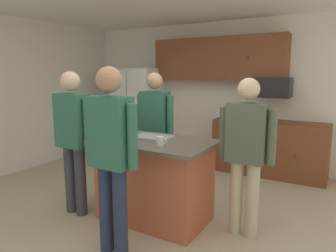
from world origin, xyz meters
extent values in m
plane|color=#B7A88E|center=(0.00, 0.00, 0.00)|extent=(7.04, 7.04, 0.00)
cube|color=white|center=(0.00, 2.80, 1.30)|extent=(6.40, 0.10, 2.60)
cube|color=brown|center=(-0.40, 2.60, 1.92)|extent=(2.40, 0.35, 0.75)
sphere|color=#4C3823|center=(0.20, 2.41, 1.93)|extent=(0.04, 0.04, 0.04)
cube|color=brown|center=(0.60, 2.48, 0.45)|extent=(1.80, 0.60, 0.90)
sphere|color=#4C3823|center=(1.05, 2.17, 0.45)|extent=(0.04, 0.04, 0.04)
cube|color=white|center=(-2.00, 2.40, 0.89)|extent=(0.91, 0.70, 1.78)
cube|color=white|center=(-2.23, 2.03, 0.89)|extent=(0.43, 0.04, 1.70)
cube|color=white|center=(-1.77, 2.03, 0.89)|extent=(0.43, 0.04, 1.70)
cylinder|color=#B2B2B7|center=(-2.00, 2.00, 0.98)|extent=(0.02, 0.02, 0.35)
cube|color=black|center=(0.60, 2.50, 1.45)|extent=(0.56, 0.40, 0.32)
cube|color=#AD5638|center=(-0.16, 0.15, 0.45)|extent=(1.18, 0.71, 0.89)
cube|color=#60564C|center=(-0.16, 0.15, 0.91)|extent=(1.32, 0.85, 0.04)
cylinder|color=#4C5166|center=(-0.69, 0.85, 0.41)|extent=(0.13, 0.13, 0.82)
cylinder|color=#4C5166|center=(-0.52, 0.85, 0.41)|extent=(0.13, 0.13, 0.82)
cube|color=#2D6651|center=(-0.60, 0.85, 1.12)|extent=(0.38, 0.22, 0.61)
sphere|color=tan|center=(-0.60, 0.85, 1.57)|extent=(0.22, 0.22, 0.22)
cylinder|color=#2D6651|center=(-0.84, 0.85, 1.11)|extent=(0.09, 0.09, 0.55)
cylinder|color=#2D6651|center=(-0.36, 0.85, 1.11)|extent=(0.09, 0.09, 0.55)
cylinder|color=tan|center=(0.74, 0.31, 0.40)|extent=(0.13, 0.13, 0.79)
cylinder|color=tan|center=(0.91, 0.31, 0.40)|extent=(0.13, 0.13, 0.79)
cube|color=#4C5647|center=(0.83, 0.31, 1.09)|extent=(0.38, 0.22, 0.59)
sphere|color=beige|center=(0.83, 0.31, 1.52)|extent=(0.21, 0.21, 0.21)
cylinder|color=#4C5647|center=(0.59, 0.31, 1.07)|extent=(0.09, 0.09, 0.53)
cylinder|color=#4C5647|center=(1.07, 0.31, 1.07)|extent=(0.09, 0.09, 0.53)
cylinder|color=#232D4C|center=(-0.21, -0.62, 0.42)|extent=(0.13, 0.13, 0.84)
cylinder|color=#232D4C|center=(-0.04, -0.62, 0.42)|extent=(0.13, 0.13, 0.84)
cube|color=#2D6651|center=(-0.12, -0.62, 1.16)|extent=(0.38, 0.22, 0.63)
sphere|color=tan|center=(-0.12, -0.62, 1.61)|extent=(0.23, 0.23, 0.23)
cylinder|color=#2D6651|center=(-0.36, -0.62, 1.14)|extent=(0.09, 0.09, 0.57)
cylinder|color=#2D6651|center=(0.12, -0.62, 1.14)|extent=(0.09, 0.09, 0.57)
cylinder|color=#383842|center=(-1.15, -0.20, 0.41)|extent=(0.13, 0.13, 0.82)
cylinder|color=#383842|center=(-0.98, -0.20, 0.41)|extent=(0.13, 0.13, 0.82)
cube|color=#2D6651|center=(-1.06, -0.20, 1.13)|extent=(0.38, 0.22, 0.62)
sphere|color=beige|center=(-1.06, -0.20, 1.58)|extent=(0.22, 0.22, 0.22)
cylinder|color=#2D6651|center=(-1.30, -0.20, 1.11)|extent=(0.09, 0.09, 0.56)
cylinder|color=#2D6651|center=(-0.82, -0.20, 1.11)|extent=(0.09, 0.09, 0.56)
cylinder|color=#4C6B99|center=(-0.39, -0.09, 0.98)|extent=(0.09, 0.09, 0.11)
torus|color=#4C6B99|center=(-0.33, -0.09, 0.99)|extent=(0.06, 0.01, 0.06)
cylinder|color=white|center=(0.03, -0.04, 0.98)|extent=(0.08, 0.08, 0.10)
torus|color=white|center=(0.09, -0.04, 0.98)|extent=(0.06, 0.01, 0.06)
cylinder|color=black|center=(-0.62, 0.20, 1.01)|extent=(0.07, 0.07, 0.15)
cube|color=#B7B7BC|center=(-0.21, 0.17, 0.94)|extent=(0.44, 0.30, 0.02)
cube|color=#A8A8AD|center=(-0.21, 0.17, 0.96)|extent=(0.44, 0.30, 0.02)
camera|label=1|loc=(1.66, -2.65, 1.66)|focal=32.72mm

